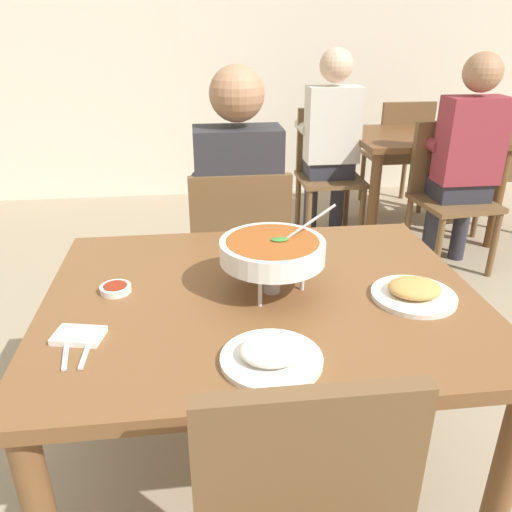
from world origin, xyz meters
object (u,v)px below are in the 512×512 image
at_px(rice_plate, 272,355).
at_px(appetizer_plate, 414,292).
at_px(chair_bg_right, 399,150).
at_px(dining_table_far, 421,152).
at_px(patron_bg_left, 331,135).
at_px(chair_bg_middle, 448,187).
at_px(dining_table_main, 262,322).
at_px(sauce_dish, 116,289).
at_px(chair_bg_corner, 502,165).
at_px(patron_bg_middle, 466,152).
at_px(chair_diner_main, 239,254).
at_px(diner_main, 238,201).
at_px(chair_bg_left, 328,166).
at_px(curry_bowl, 272,251).

height_order(rice_plate, appetizer_plate, same).
xyz_separation_m(rice_plate, chair_bg_right, (1.50, 3.01, -0.25)).
distance_m(appetizer_plate, dining_table_far, 2.47).
bearing_deg(patron_bg_left, chair_bg_middle, -39.82).
relative_size(dining_table_main, sauce_dish, 13.89).
bearing_deg(chair_bg_corner, patron_bg_middle, -138.47).
xyz_separation_m(dining_table_main, appetizer_plate, (0.42, -0.08, 0.12)).
distance_m(dining_table_main, chair_bg_corner, 2.93).
bearing_deg(dining_table_main, chair_diner_main, 90.00).
distance_m(appetizer_plate, patron_bg_middle, 1.95).
distance_m(diner_main, sauce_dish, 0.87).
distance_m(dining_table_far, chair_bg_left, 0.67).
relative_size(rice_plate, chair_bg_middle, 0.27).
relative_size(sauce_dish, chair_bg_corner, 0.10).
bearing_deg(dining_table_main, sauce_dish, 172.44).
relative_size(diner_main, patron_bg_middle, 1.00).
bearing_deg(chair_bg_right, chair_bg_middle, -94.21).
bearing_deg(dining_table_far, chair_bg_left, 173.07).
bearing_deg(chair_bg_right, dining_table_far, -95.29).
distance_m(dining_table_main, chair_bg_right, 3.05).
height_order(dining_table_main, chair_bg_left, chair_bg_left).
relative_size(diner_main, chair_bg_left, 1.46).
bearing_deg(sauce_dish, patron_bg_middle, 39.32).
bearing_deg(chair_bg_right, chair_bg_corner, -45.19).
relative_size(diner_main, chair_bg_corner, 1.46).
xyz_separation_m(diner_main, chair_bg_corner, (2.03, 1.30, -0.24)).
xyz_separation_m(sauce_dish, chair_bg_middle, (1.82, 1.59, -0.24)).
xyz_separation_m(diner_main, patron_bg_middle, (1.44, 0.77, 0.00)).
distance_m(curry_bowl, chair_bg_left, 2.39).
bearing_deg(sauce_dish, dining_table_far, 48.72).
relative_size(chair_diner_main, diner_main, 0.69).
height_order(chair_bg_middle, chair_bg_corner, same).
relative_size(appetizer_plate, patron_bg_left, 0.18).
relative_size(sauce_dish, chair_bg_left, 0.10).
bearing_deg(chair_bg_middle, dining_table_far, 86.85).
bearing_deg(sauce_dish, chair_bg_left, 61.30).
xyz_separation_m(curry_bowl, chair_bg_corner, (2.00, 2.10, -0.35)).
bearing_deg(patron_bg_left, dining_table_main, -109.34).
bearing_deg(sauce_dish, chair_bg_right, 54.01).
xyz_separation_m(chair_diner_main, chair_bg_middle, (1.40, 0.87, 0.00)).
height_order(curry_bowl, sauce_dish, curry_bowl).
bearing_deg(chair_bg_middle, chair_bg_right, 85.79).
bearing_deg(chair_bg_right, patron_bg_middle, -91.75).
bearing_deg(appetizer_plate, chair_diner_main, 116.19).
bearing_deg(dining_table_far, dining_table_main, -123.40).
xyz_separation_m(rice_plate, chair_bg_middle, (1.42, 1.98, -0.25)).
distance_m(dining_table_main, sauce_dish, 0.44).
xyz_separation_m(chair_diner_main, dining_table_far, (1.43, 1.39, 0.10)).
bearing_deg(patron_bg_left, rice_plate, -107.39).
xyz_separation_m(dining_table_far, patron_bg_left, (-0.66, 0.01, 0.14)).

